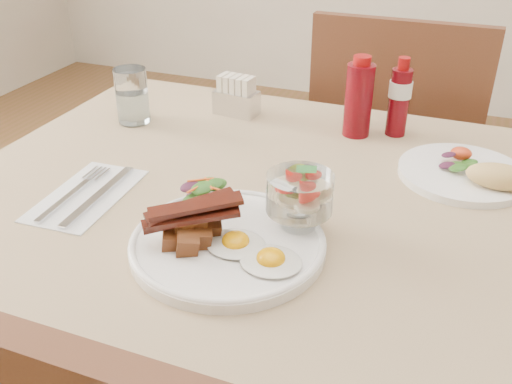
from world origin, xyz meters
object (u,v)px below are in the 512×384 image
at_px(table, 336,252).
at_px(sugar_caddy, 236,98).
at_px(chair_far, 392,160).
at_px(water_glass, 132,99).
at_px(fruit_cup, 300,193).
at_px(main_plate, 228,244).
at_px(ketchup_bottle, 359,99).
at_px(hot_sauce_bottle, 399,98).
at_px(second_plate, 471,173).

bearing_deg(table, sugar_caddy, 135.28).
relative_size(chair_far, water_glass, 8.02).
height_order(chair_far, fruit_cup, chair_far).
relative_size(table, fruit_cup, 13.51).
bearing_deg(main_plate, ketchup_bottle, 79.88).
relative_size(hot_sauce_bottle, water_glass, 1.37).
height_order(main_plate, water_glass, water_glass).
xyz_separation_m(fruit_cup, second_plate, (0.23, 0.27, -0.06)).
bearing_deg(ketchup_bottle, table, -82.16).
height_order(hot_sauce_bottle, sugar_caddy, hot_sauce_bottle).
bearing_deg(main_plate, second_plate, 47.36).
distance_m(table, second_plate, 0.27).
bearing_deg(fruit_cup, second_plate, 49.34).
bearing_deg(chair_far, ketchup_bottle, -96.19).
xyz_separation_m(table, ketchup_bottle, (-0.04, 0.29, 0.16)).
distance_m(table, main_plate, 0.23).
distance_m(table, sugar_caddy, 0.45).
distance_m(ketchup_bottle, water_glass, 0.47).
height_order(chair_far, hot_sauce_bottle, chair_far).
xyz_separation_m(chair_far, second_plate, (0.19, -0.49, 0.24)).
bearing_deg(table, second_plate, 41.86).
xyz_separation_m(chair_far, sugar_caddy, (-0.31, -0.36, 0.26)).
height_order(hot_sauce_bottle, water_glass, hot_sauce_bottle).
bearing_deg(hot_sauce_bottle, chair_far, 95.79).
bearing_deg(water_glass, main_plate, -43.61).
height_order(second_plate, water_glass, water_glass).
height_order(ketchup_bottle, water_glass, ketchup_bottle).
bearing_deg(fruit_cup, table, 67.69).
bearing_deg(main_plate, water_glass, 136.39).
xyz_separation_m(chair_far, water_glass, (-0.50, -0.48, 0.28)).
height_order(table, water_glass, water_glass).
distance_m(chair_far, fruit_cup, 0.82).
distance_m(main_plate, fruit_cup, 0.13).
height_order(main_plate, second_plate, second_plate).
bearing_deg(water_glass, fruit_cup, -31.89).
distance_m(table, chair_far, 0.68).
bearing_deg(chair_far, second_plate, -68.99).
distance_m(table, water_glass, 0.55).
relative_size(fruit_cup, sugar_caddy, 0.99).
xyz_separation_m(fruit_cup, sugar_caddy, (-0.27, 0.40, -0.03)).
relative_size(chair_far, sugar_caddy, 9.38).
bearing_deg(chair_far, table, -90.00).
bearing_deg(second_plate, water_glass, 178.62).
relative_size(second_plate, sugar_caddy, 2.29).
xyz_separation_m(chair_far, fruit_cup, (-0.04, -0.76, 0.30)).
xyz_separation_m(hot_sauce_bottle, water_glass, (-0.53, -0.14, -0.03)).
xyz_separation_m(table, second_plate, (0.19, 0.17, 0.10)).
height_order(chair_far, water_glass, chair_far).
relative_size(table, sugar_caddy, 13.41).
height_order(ketchup_bottle, sugar_caddy, ketchup_bottle).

